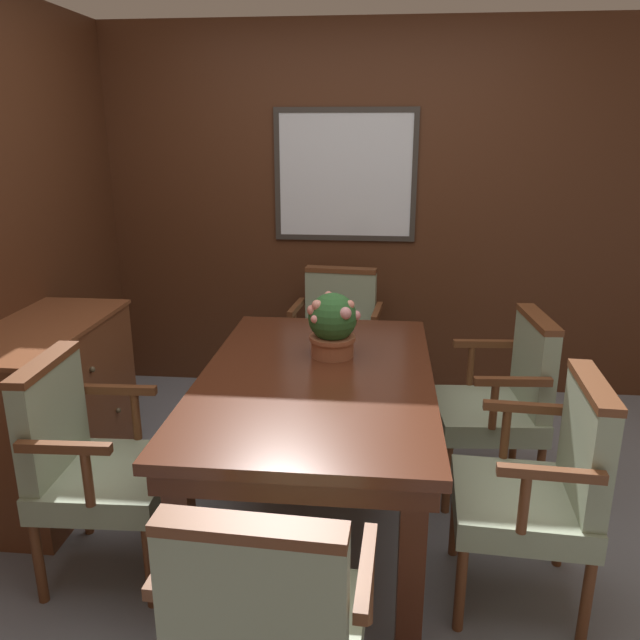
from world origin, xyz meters
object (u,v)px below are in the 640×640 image
(chair_right_near, at_px, (543,483))
(potted_plant, at_px, (332,324))
(dining_table, at_px, (317,394))
(chair_right_far, at_px, (503,397))
(chair_head_far, at_px, (337,336))
(chair_head_near, at_px, (267,629))
(sideboard_cabinet, at_px, (50,411))
(chair_left_near, at_px, (89,458))

(chair_right_near, xyz_separation_m, potted_plant, (-0.85, 0.63, 0.40))
(dining_table, xyz_separation_m, chair_right_far, (0.89, 0.39, -0.15))
(chair_head_far, xyz_separation_m, chair_right_far, (0.89, -0.85, 0.00))
(chair_head_near, distance_m, chair_right_far, 1.82)
(dining_table, height_order, sideboard_cabinet, sideboard_cabinet)
(chair_left_near, distance_m, chair_right_near, 1.78)
(chair_right_near, distance_m, potted_plant, 1.13)
(chair_head_far, xyz_separation_m, sideboard_cabinet, (-1.35, -1.08, -0.07))
(dining_table, height_order, chair_head_far, chair_head_far)
(potted_plant, bearing_deg, chair_head_far, 92.96)
(chair_left_near, relative_size, chair_right_far, 1.00)
(chair_head_near, distance_m, potted_plant, 1.49)
(chair_left_near, bearing_deg, chair_head_far, -30.76)
(dining_table, distance_m, sideboard_cabinet, 1.38)
(dining_table, xyz_separation_m, potted_plant, (0.05, 0.23, 0.25))
(dining_table, height_order, chair_right_near, chair_right_near)
(chair_head_near, xyz_separation_m, potted_plant, (0.05, 1.44, 0.40))
(chair_left_near, bearing_deg, chair_right_far, -68.60)
(chair_left_near, height_order, chair_head_far, same)
(dining_table, bearing_deg, sideboard_cabinet, 173.36)
(chair_right_near, height_order, chair_right_far, same)
(chair_left_near, height_order, sideboard_cabinet, chair_left_near)
(chair_left_near, relative_size, chair_head_far, 1.00)
(chair_head_far, bearing_deg, chair_right_far, -38.27)
(potted_plant, xyz_separation_m, sideboard_cabinet, (-1.40, -0.08, -0.47))
(chair_head_near, bearing_deg, chair_left_near, -39.88)
(chair_right_near, relative_size, potted_plant, 3.07)
(chair_head_near, height_order, chair_head_far, same)
(chair_right_near, bearing_deg, chair_right_far, -175.97)
(chair_head_far, relative_size, sideboard_cabinet, 0.89)
(chair_right_near, distance_m, chair_right_far, 0.79)
(chair_head_near, bearing_deg, chair_head_far, -87.22)
(chair_head_near, bearing_deg, potted_plant, -89.32)
(potted_plant, bearing_deg, dining_table, -101.98)
(dining_table, distance_m, chair_right_near, 0.99)
(chair_head_near, relative_size, potted_plant, 3.07)
(chair_right_far, xyz_separation_m, potted_plant, (-0.84, -0.16, 0.40))
(chair_right_near, height_order, chair_head_near, same)
(chair_head_far, distance_m, chair_right_far, 1.23)
(chair_head_far, relative_size, chair_right_far, 1.00)
(chair_head_near, height_order, potted_plant, potted_plant)
(potted_plant, bearing_deg, chair_right_near, -36.76)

